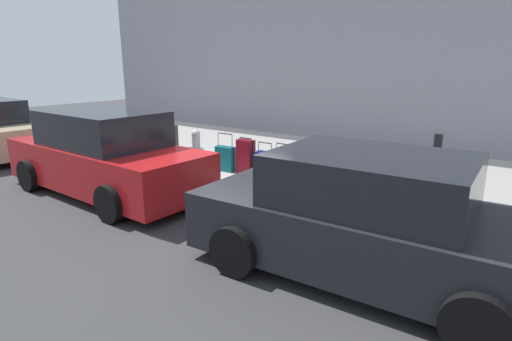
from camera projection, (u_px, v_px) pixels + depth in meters
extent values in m
plane|color=#333335|center=(212.00, 187.00, 8.68)|extent=(40.00, 40.00, 0.00)
cube|color=gray|center=(278.00, 162.00, 10.59)|extent=(18.00, 5.00, 0.14)
cube|color=#9EA0A8|center=(365.00, 180.00, 7.36)|extent=(0.39, 0.22, 0.73)
cube|color=black|center=(365.00, 180.00, 7.36)|extent=(0.38, 0.07, 0.75)
cylinder|color=gray|center=(375.00, 154.00, 7.13)|extent=(0.02, 0.02, 0.26)
cylinder|color=gray|center=(358.00, 152.00, 7.33)|extent=(0.02, 0.02, 0.26)
cylinder|color=black|center=(367.00, 146.00, 7.20)|extent=(0.31, 0.05, 0.02)
cylinder|color=black|center=(371.00, 200.00, 7.34)|extent=(0.05, 0.02, 0.04)
cylinder|color=black|center=(355.00, 196.00, 7.55)|extent=(0.05, 0.02, 0.04)
cube|color=black|center=(340.00, 174.00, 7.80)|extent=(0.51, 0.26, 0.70)
cube|color=black|center=(340.00, 174.00, 7.80)|extent=(0.51, 0.06, 0.72)
cylinder|color=gray|center=(353.00, 150.00, 7.56)|extent=(0.02, 0.02, 0.29)
cylinder|color=gray|center=(331.00, 147.00, 7.80)|extent=(0.02, 0.02, 0.29)
cylinder|color=black|center=(342.00, 141.00, 7.64)|extent=(0.44, 0.04, 0.02)
cylinder|color=black|center=(351.00, 193.00, 7.76)|extent=(0.04, 0.02, 0.04)
cylinder|color=black|center=(329.00, 188.00, 8.01)|extent=(0.04, 0.02, 0.04)
cube|color=#59601E|center=(310.00, 174.00, 8.11)|extent=(0.52, 0.29, 0.56)
cube|color=black|center=(310.00, 174.00, 8.11)|extent=(0.51, 0.09, 0.57)
cylinder|color=gray|center=(320.00, 154.00, 7.86)|extent=(0.02, 0.02, 0.27)
cylinder|color=gray|center=(302.00, 151.00, 8.14)|extent=(0.02, 0.02, 0.27)
cylinder|color=black|center=(311.00, 146.00, 7.97)|extent=(0.44, 0.06, 0.02)
cylinder|color=black|center=(319.00, 188.00, 8.03)|extent=(0.05, 0.02, 0.04)
cylinder|color=black|center=(301.00, 184.00, 8.32)|extent=(0.05, 0.02, 0.04)
cube|color=red|center=(284.00, 170.00, 8.43)|extent=(0.48, 0.25, 0.53)
cube|color=black|center=(284.00, 170.00, 8.43)|extent=(0.47, 0.08, 0.54)
cylinder|color=gray|center=(292.00, 152.00, 8.20)|extent=(0.02, 0.02, 0.27)
cylinder|color=gray|center=(277.00, 149.00, 8.46)|extent=(0.02, 0.02, 0.27)
cylinder|color=black|center=(285.00, 144.00, 8.30)|extent=(0.40, 0.06, 0.02)
cylinder|color=black|center=(292.00, 183.00, 8.36)|extent=(0.05, 0.02, 0.04)
cylinder|color=black|center=(276.00, 180.00, 8.63)|extent=(0.05, 0.02, 0.04)
cube|color=navy|center=(265.00, 165.00, 8.81)|extent=(0.41, 0.25, 0.56)
cube|color=black|center=(265.00, 165.00, 8.81)|extent=(0.41, 0.05, 0.57)
cylinder|color=gray|center=(272.00, 148.00, 8.61)|extent=(0.02, 0.02, 0.20)
cylinder|color=gray|center=(259.00, 146.00, 8.82)|extent=(0.02, 0.02, 0.20)
cylinder|color=black|center=(265.00, 143.00, 8.69)|extent=(0.34, 0.03, 0.02)
cylinder|color=black|center=(271.00, 178.00, 8.77)|extent=(0.04, 0.02, 0.04)
cylinder|color=black|center=(258.00, 175.00, 8.98)|extent=(0.04, 0.02, 0.04)
cube|color=maroon|center=(246.00, 157.00, 9.06)|extent=(0.39, 0.22, 0.77)
cube|color=black|center=(246.00, 157.00, 9.06)|extent=(0.39, 0.04, 0.79)
cylinder|color=gray|center=(251.00, 140.00, 8.86)|extent=(0.02, 0.02, 0.04)
cylinder|color=gray|center=(240.00, 138.00, 9.06)|extent=(0.02, 0.02, 0.04)
cylinder|color=black|center=(246.00, 138.00, 8.95)|extent=(0.33, 0.03, 0.02)
cylinder|color=black|center=(252.00, 174.00, 9.05)|extent=(0.04, 0.02, 0.04)
cylinder|color=black|center=(240.00, 172.00, 9.25)|extent=(0.04, 0.02, 0.04)
cube|color=#0F606B|center=(225.00, 159.00, 9.34)|extent=(0.47, 0.23, 0.57)
cube|color=black|center=(225.00, 159.00, 9.34)|extent=(0.46, 0.07, 0.58)
cylinder|color=gray|center=(232.00, 141.00, 9.13)|extent=(0.02, 0.02, 0.30)
cylinder|color=gray|center=(218.00, 139.00, 9.33)|extent=(0.02, 0.02, 0.30)
cylinder|color=black|center=(225.00, 134.00, 9.19)|extent=(0.40, 0.05, 0.02)
cylinder|color=black|center=(233.00, 171.00, 9.30)|extent=(0.05, 0.02, 0.04)
cylinder|color=black|center=(219.00, 169.00, 9.51)|extent=(0.05, 0.02, 0.04)
cylinder|color=#99999E|center=(196.00, 150.00, 9.95)|extent=(0.20, 0.20, 0.70)
sphere|color=#99999E|center=(196.00, 134.00, 9.85)|extent=(0.21, 0.21, 0.21)
cylinder|color=#99999E|center=(192.00, 148.00, 10.03)|extent=(0.09, 0.10, 0.09)
cylinder|color=#99999E|center=(201.00, 150.00, 9.86)|extent=(0.09, 0.10, 0.09)
cylinder|color=#333338|center=(175.00, 144.00, 10.14)|extent=(0.16, 0.16, 0.93)
cylinder|color=slate|center=(434.00, 177.00, 6.93)|extent=(0.05, 0.05, 1.05)
cube|color=#1E2328|center=(438.00, 140.00, 6.77)|extent=(0.12, 0.09, 0.22)
cube|color=black|center=(367.00, 233.00, 4.94)|extent=(4.36, 2.02, 0.74)
cube|color=black|center=(371.00, 179.00, 4.77)|extent=(2.31, 1.76, 0.61)
cylinder|color=black|center=(235.00, 251.00, 4.99)|extent=(0.65, 0.26, 0.64)
cylinder|color=black|center=(303.00, 209.00, 6.44)|extent=(0.65, 0.26, 0.64)
cylinder|color=black|center=(478.00, 326.00, 3.56)|extent=(0.65, 0.26, 0.64)
cylinder|color=black|center=(496.00, 250.00, 5.01)|extent=(0.65, 0.26, 0.64)
cube|color=#AD1619|center=(106.00, 165.00, 8.10)|extent=(4.59, 1.74, 0.81)
cube|color=black|center=(102.00, 128.00, 7.91)|extent=(2.39, 1.59, 0.66)
cylinder|color=black|center=(29.00, 176.00, 8.34)|extent=(0.64, 0.22, 0.64)
cylinder|color=black|center=(105.00, 160.00, 9.66)|extent=(0.64, 0.22, 0.64)
cylinder|color=black|center=(110.00, 204.00, 6.67)|extent=(0.64, 0.22, 0.64)
cylinder|color=black|center=(188.00, 181.00, 7.99)|extent=(0.64, 0.22, 0.64)
cylinder|color=black|center=(0.00, 134.00, 13.25)|extent=(0.65, 0.25, 0.64)
cylinder|color=black|center=(41.00, 145.00, 11.43)|extent=(0.65, 0.25, 0.64)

